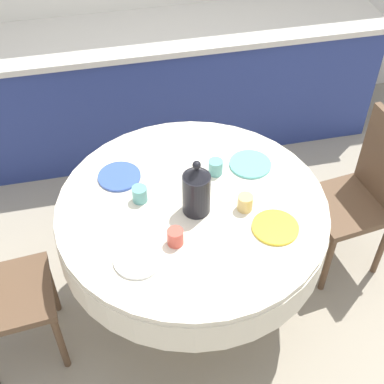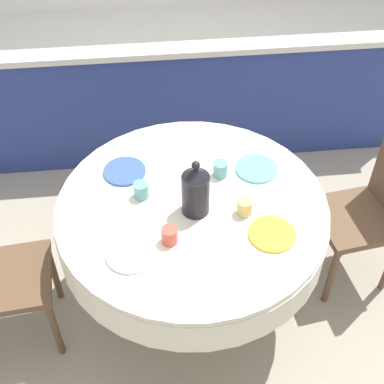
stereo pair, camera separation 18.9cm
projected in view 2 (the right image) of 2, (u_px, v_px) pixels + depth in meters
ground_plane at (192, 300)px, 3.02m from camera, size 12.00×12.00×0.00m
kitchen_counter at (169, 86)px, 3.77m from camera, size 3.24×0.64×0.88m
dining_table at (192, 223)px, 2.57m from camera, size 1.28×1.28×0.78m
chair_left at (373, 205)px, 2.82m from camera, size 0.45×0.45×0.96m
plate_near_left at (130, 254)px, 2.26m from camera, size 0.21×0.21×0.01m
cup_near_left at (170, 235)px, 2.29m from camera, size 0.07×0.07×0.08m
plate_near_right at (272, 234)px, 2.34m from camera, size 0.21×0.21×0.01m
cup_near_right at (245, 207)px, 2.41m from camera, size 0.07×0.07×0.08m
plate_far_left at (125, 171)px, 2.63m from camera, size 0.21×0.21×0.01m
cup_far_left at (141, 190)px, 2.49m from camera, size 0.07×0.07×0.08m
plate_far_right at (256, 169)px, 2.64m from camera, size 0.21×0.21×0.01m
cup_far_right at (220, 169)px, 2.59m from camera, size 0.07×0.07×0.08m
coffee_carafe at (196, 190)px, 2.36m from camera, size 0.13×0.13×0.29m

